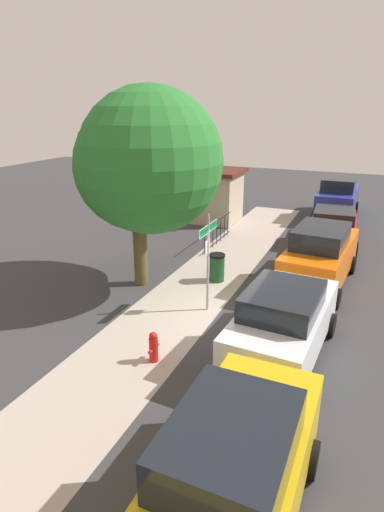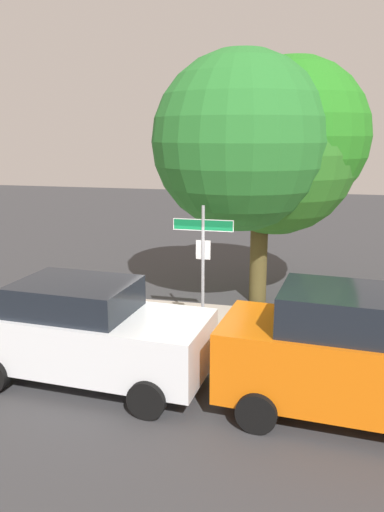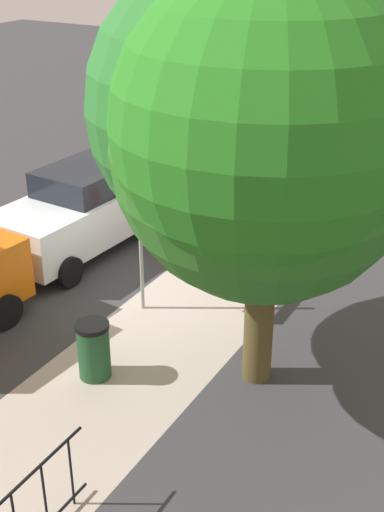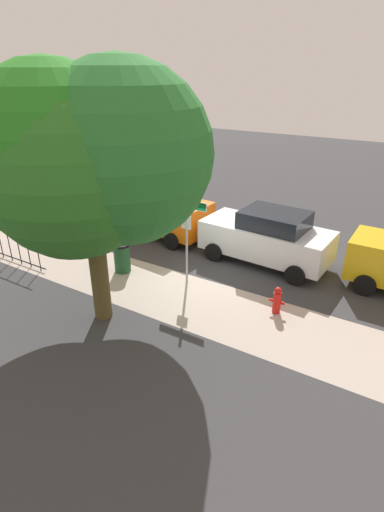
# 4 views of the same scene
# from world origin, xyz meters

# --- Properties ---
(ground_plane) EXTENTS (60.00, 60.00, 0.00)m
(ground_plane) POSITION_xyz_m (0.00, 0.00, 0.00)
(ground_plane) COLOR #38383A
(sidewalk_strip) EXTENTS (24.00, 2.60, 0.00)m
(sidewalk_strip) POSITION_xyz_m (2.00, 1.30, 0.00)
(sidewalk_strip) COLOR #B4A498
(sidewalk_strip) RESTS_ON ground_plane
(street_sign) EXTENTS (1.32, 0.07, 2.95)m
(street_sign) POSITION_xyz_m (0.32, 0.40, 1.98)
(street_sign) COLOR #9EA0A5
(street_sign) RESTS_ON ground_plane
(shade_tree) EXTENTS (5.28, 5.12, 6.41)m
(shade_tree) POSITION_xyz_m (1.39, 3.02, 4.18)
(shade_tree) COLOR #4E4321
(shade_tree) RESTS_ON ground_plane
(car_yellow) EXTENTS (4.28, 1.97, 2.15)m
(car_yellow) POSITION_xyz_m (-6.05, -2.48, 1.06)
(car_yellow) COLOR gold
(car_yellow) RESTS_ON ground_plane
(car_white) EXTENTS (4.41, 2.23, 1.87)m
(car_white) POSITION_xyz_m (-1.25, -2.16, 0.94)
(car_white) COLOR white
(car_white) RESTS_ON ground_plane
(fire_hydrant) EXTENTS (0.42, 0.22, 0.78)m
(fire_hydrant) POSITION_xyz_m (-2.69, 0.60, 0.38)
(fire_hydrant) COLOR red
(fire_hydrant) RESTS_ON ground_plane
(trash_bin) EXTENTS (0.55, 0.55, 0.98)m
(trash_bin) POSITION_xyz_m (2.49, 0.90, 0.49)
(trash_bin) COLOR #1E4C28
(trash_bin) RESTS_ON ground_plane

